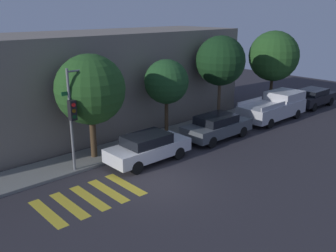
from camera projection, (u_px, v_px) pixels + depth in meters
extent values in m
plane|color=#2D2B30|center=(155.00, 183.00, 16.43)|extent=(60.00, 60.00, 0.00)
cube|color=slate|center=(101.00, 155.00, 19.47)|extent=(26.00, 2.29, 0.14)
cube|color=slate|center=(56.00, 87.00, 21.81)|extent=(26.00, 6.00, 6.00)
cube|color=gold|center=(47.00, 213.00, 14.03)|extent=(0.45, 2.60, 0.00)
cube|color=gold|center=(69.00, 205.00, 14.60)|extent=(0.45, 2.60, 0.00)
cube|color=gold|center=(89.00, 198.00, 15.18)|extent=(0.45, 2.60, 0.00)
cube|color=gold|center=(108.00, 191.00, 15.76)|extent=(0.45, 2.60, 0.00)
cube|color=gold|center=(125.00, 184.00, 16.34)|extent=(0.45, 2.60, 0.00)
cylinder|color=slate|center=(71.00, 122.00, 16.85)|extent=(0.12, 0.12, 4.88)
cube|color=black|center=(72.00, 110.00, 16.52)|extent=(0.30, 0.30, 0.90)
cylinder|color=red|center=(74.00, 105.00, 16.33)|extent=(0.18, 0.02, 0.18)
cylinder|color=#593D0A|center=(74.00, 111.00, 16.41)|extent=(0.18, 0.02, 0.18)
cylinder|color=#0C3819|center=(75.00, 117.00, 16.49)|extent=(0.18, 0.02, 0.18)
cube|color=#19662D|center=(69.00, 93.00, 16.45)|extent=(0.70, 0.02, 0.18)
cylinder|color=slate|center=(87.00, 70.00, 16.79)|extent=(1.94, 0.08, 0.08)
sphere|color=#F9E5B2|center=(105.00, 70.00, 17.44)|extent=(0.36, 0.36, 0.36)
cube|color=silver|center=(148.00, 150.00, 18.60)|extent=(4.35, 1.72, 0.65)
cube|color=black|center=(147.00, 139.00, 18.36)|extent=(2.26, 1.51, 0.49)
cylinder|color=black|center=(159.00, 145.00, 20.10)|extent=(0.65, 0.22, 0.65)
cylinder|color=black|center=(179.00, 153.00, 19.02)|extent=(0.65, 0.22, 0.65)
cylinder|color=black|center=(117.00, 158.00, 18.37)|extent=(0.65, 0.22, 0.65)
cylinder|color=black|center=(137.00, 168.00, 17.29)|extent=(0.65, 0.22, 0.65)
cube|color=#4C5156|center=(217.00, 128.00, 21.94)|extent=(4.45, 1.82, 0.67)
cube|color=black|center=(216.00, 119.00, 21.70)|extent=(2.31, 1.60, 0.46)
cylinder|color=black|center=(221.00, 126.00, 23.50)|extent=(0.65, 0.22, 0.65)
cylinder|color=black|center=(242.00, 132.00, 22.35)|extent=(0.65, 0.22, 0.65)
cylinder|color=black|center=(191.00, 135.00, 21.73)|extent=(0.65, 0.22, 0.65)
cylinder|color=black|center=(212.00, 142.00, 20.58)|extent=(0.65, 0.22, 0.65)
cube|color=#BCBCC1|center=(272.00, 109.00, 25.59)|extent=(5.38, 2.09, 0.91)
cube|color=#BCBCC1|center=(285.00, 95.00, 26.31)|extent=(2.42, 1.92, 0.58)
cube|color=#BCBCC1|center=(250.00, 102.00, 25.19)|extent=(2.69, 0.08, 0.28)
cube|color=#BCBCC1|center=(273.00, 107.00, 23.90)|extent=(2.69, 0.08, 0.28)
cylinder|color=black|center=(273.00, 109.00, 27.46)|extent=(0.65, 0.22, 0.65)
cylinder|color=black|center=(297.00, 114.00, 26.12)|extent=(0.65, 0.22, 0.65)
cylinder|color=black|center=(245.00, 117.00, 25.33)|extent=(0.65, 0.22, 0.65)
cylinder|color=black|center=(270.00, 123.00, 23.98)|extent=(0.65, 0.22, 0.65)
cube|color=black|center=(313.00, 98.00, 29.31)|extent=(4.38, 1.80, 0.66)
cube|color=black|center=(313.00, 92.00, 29.08)|extent=(2.28, 1.59, 0.41)
cylinder|color=black|center=(311.00, 98.00, 30.85)|extent=(0.65, 0.22, 0.65)
cylinder|color=black|center=(330.00, 101.00, 29.71)|extent=(0.65, 0.22, 0.65)
cylinder|color=black|center=(294.00, 103.00, 29.11)|extent=(0.65, 0.22, 0.65)
cylinder|color=black|center=(314.00, 107.00, 27.96)|extent=(0.65, 0.22, 0.65)
cylinder|color=#42301E|center=(93.00, 137.00, 18.80)|extent=(0.31, 0.31, 2.33)
sphere|color=#234C1E|center=(90.00, 89.00, 18.07)|extent=(3.44, 3.44, 3.44)
cylinder|color=#42301E|center=(166.00, 118.00, 21.98)|extent=(0.22, 0.22, 2.41)
sphere|color=#1E4721|center=(166.00, 82.00, 21.33)|extent=(2.55, 2.55, 2.55)
cylinder|color=brown|center=(219.00, 101.00, 24.92)|extent=(0.22, 0.22, 2.94)
sphere|color=#143316|center=(221.00, 61.00, 24.12)|extent=(3.22, 3.22, 3.22)
cylinder|color=#42301E|center=(271.00, 91.00, 28.95)|extent=(0.23, 0.23, 2.55)
sphere|color=#234C1E|center=(274.00, 56.00, 28.15)|extent=(3.76, 3.76, 3.76)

